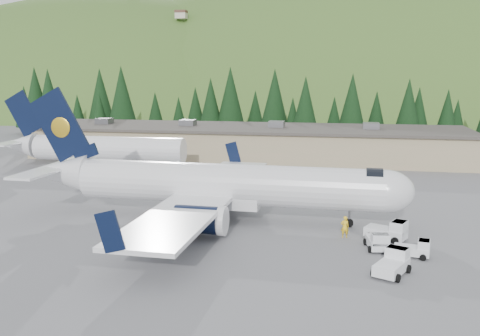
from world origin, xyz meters
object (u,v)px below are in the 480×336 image
airliner (217,185)px  baggage_tug_d (378,242)px  baggage_tug_c (393,263)px  ramp_worker (345,227)px  baggage_tug_a (415,249)px  baggage_tug_b (389,231)px  second_airliner (90,148)px  terminal_building (246,142)px

airliner → baggage_tug_d: airliner is taller
baggage_tug_c → ramp_worker: ramp_worker is taller
baggage_tug_a → ramp_worker: bearing=153.9°
baggage_tug_c → airliner: bearing=78.6°
baggage_tug_c → baggage_tug_a: bearing=-1.5°
ramp_worker → baggage_tug_b: bearing=171.4°
baggage_tug_c → baggage_tug_d: size_ratio=1.17×
baggage_tug_b → baggage_tug_d: baggage_tug_b is taller
airliner → ramp_worker: airliner is taller
baggage_tug_a → ramp_worker: (-5.28, 3.92, 0.32)m
second_airliner → baggage_tug_a: (41.14, -29.53, -2.70)m
second_airliner → baggage_tug_c: bearing=-40.5°
second_airliner → baggage_tug_b: second_airliner is taller
baggage_tug_a → ramp_worker: ramp_worker is taller
baggage_tug_b → ramp_worker: ramp_worker is taller
baggage_tug_a → ramp_worker: size_ratio=1.49×
terminal_building → baggage_tug_c: bearing=-68.7°
second_airliner → terminal_building: bearing=38.8°
airliner → baggage_tug_c: 19.32m
second_airliner → baggage_tug_d: second_airliner is taller
airliner → ramp_worker: 12.80m
baggage_tug_a → baggage_tug_b: 4.21m
baggage_tug_d → baggage_tug_a: bearing=58.5°
airliner → second_airliner: size_ratio=1.37×
baggage_tug_c → terminal_building: terminal_building is taller
baggage_tug_d → airliner: bearing=-122.4°
second_airliner → ramp_worker: (35.86, -25.60, -2.37)m
second_airliner → ramp_worker: second_airliner is taller
airliner → baggage_tug_a: bearing=-21.9°
ramp_worker → baggage_tug_c: bearing=104.7°
airliner → baggage_tug_b: bearing=-11.4°
baggage_tug_b → ramp_worker: 3.70m
baggage_tug_d → ramp_worker: ramp_worker is taller
second_airliner → baggage_tug_b: size_ratio=7.41×
terminal_building → baggage_tug_d: terminal_building is taller
second_airliner → baggage_tug_a: 50.71m
baggage_tug_a → airliner: bearing=166.9°
second_airliner → baggage_tug_d: bearing=-36.4°
baggage_tug_a → baggage_tug_b: size_ratio=0.76×
second_airliner → baggage_tug_d: (38.45, -28.39, -2.64)m
second_airliner → baggage_tug_c: (39.16, -33.44, -2.56)m
airliner → second_airliner: bearing=139.0°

